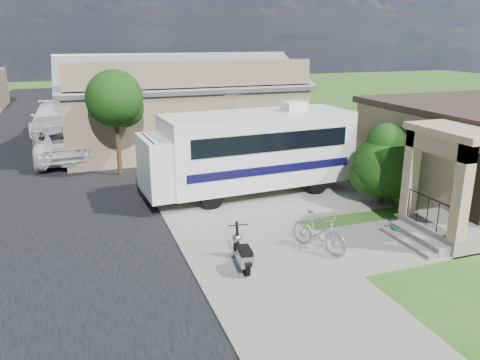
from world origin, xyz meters
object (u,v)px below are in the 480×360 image
object	(u,v)px
pickup_truck	(63,142)
van	(53,118)
shrub	(384,163)
motorhome	(250,149)
garden_hose	(399,231)
scooter	(243,253)
bicycle	(319,234)

from	to	relation	value
pickup_truck	van	world-z (taller)	van
shrub	pickup_truck	xyz separation A→B (m)	(-10.95, 10.86, -0.68)
motorhome	garden_hose	xyz separation A→B (m)	(2.93, -5.26, -1.66)
shrub	garden_hose	bearing A→B (deg)	-114.70
scooter	van	world-z (taller)	van
motorhome	bicycle	world-z (taller)	motorhome
scooter	garden_hose	size ratio (longest dim) A/B	3.41
motorhome	garden_hose	distance (m)	6.24
pickup_truck	scooter	bearing A→B (deg)	103.81
scooter	garden_hose	xyz separation A→B (m)	(5.34, 0.52, -0.36)
scooter	garden_hose	bearing A→B (deg)	12.38
shrub	pickup_truck	size ratio (longest dim) A/B	0.49
scooter	shrub	bearing A→B (deg)	32.22
motorhome	shrub	distance (m)	4.92
shrub	bicycle	distance (m)	5.13
motorhome	van	size ratio (longest dim) A/B	1.32
pickup_truck	van	size ratio (longest dim) A/B	0.99
van	pickup_truck	bearing A→B (deg)	-83.04
bicycle	garden_hose	world-z (taller)	bicycle
scooter	bicycle	size ratio (longest dim) A/B	0.84
motorhome	van	bearing A→B (deg)	111.73
shrub	garden_hose	world-z (taller)	shrub
bicycle	pickup_truck	world-z (taller)	pickup_truck
scooter	bicycle	distance (m)	2.38
motorhome	garden_hose	size ratio (longest dim) A/B	17.77
motorhome	bicycle	distance (m)	5.65
shrub	garden_hose	size ratio (longest dim) A/B	6.52
motorhome	scooter	size ratio (longest dim) A/B	5.22
bicycle	shrub	bearing A→B (deg)	9.75
motorhome	scooter	world-z (taller)	motorhome
van	shrub	bearing A→B (deg)	-55.59
bicycle	van	bearing A→B (deg)	84.55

